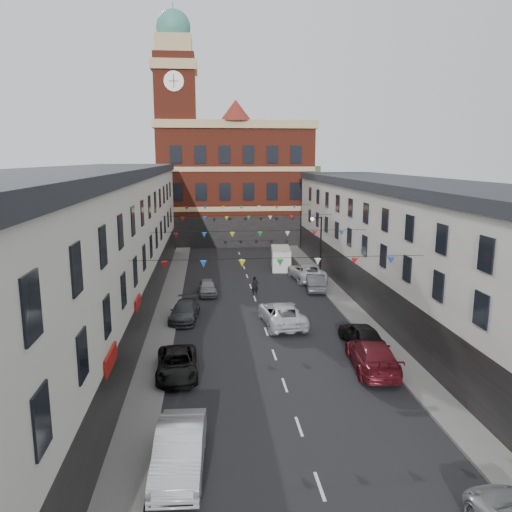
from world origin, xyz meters
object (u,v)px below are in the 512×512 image
object	(u,v)px
car_left_e	(207,287)
car_right_c	(372,355)
white_van	(281,258)
car_right_f	(306,271)
car_right_d	(361,334)
moving_car	(282,314)
car_right_e	(315,282)
car_left_c	(177,364)
street_lamp	(318,239)
car_left_b	(180,450)
pedestrian	(255,286)
car_left_d	(185,311)

from	to	relation	value
car_left_e	car_right_c	world-z (taller)	car_right_c
white_van	car_right_f	bearing A→B (deg)	-66.32
car_left_e	white_van	bearing A→B (deg)	48.87
car_right_d	moving_car	xyz separation A→B (m)	(-4.26, 4.38, 0.06)
car_right_e	car_left_c	bearing A→B (deg)	63.31
car_right_d	white_van	bearing A→B (deg)	-91.14
car_right_e	street_lamp	bearing A→B (deg)	-98.40
car_left_c	car_right_e	distance (m)	19.80
moving_car	car_right_f	bearing A→B (deg)	-112.79
car_left_b	pedestrian	xyz separation A→B (m)	(5.04, 23.66, -0.03)
car_left_c	car_right_f	distance (m)	23.11
car_left_d	white_van	size ratio (longest dim) A/B	0.94
car_right_e	pedestrian	world-z (taller)	pedestrian
car_right_e	pedestrian	size ratio (longest dim) A/B	2.73
car_right_e	white_van	world-z (taller)	white_van
car_right_c	pedestrian	size ratio (longest dim) A/B	3.46
car_left_d	car_right_e	size ratio (longest dim) A/B	1.04
pedestrian	car_right_c	bearing A→B (deg)	-77.27
street_lamp	car_left_b	size ratio (longest dim) A/B	1.20
moving_car	pedestrian	size ratio (longest dim) A/B	3.57
car_left_d	pedestrian	size ratio (longest dim) A/B	2.84
car_right_e	pedestrian	distance (m)	5.50
car_left_c	car_left_b	bearing A→B (deg)	-88.81
street_lamp	car_right_c	distance (m)	20.81
car_left_b	car_right_d	size ratio (longest dim) A/B	1.17
car_left_b	car_right_c	xyz separation A→B (m)	(9.97, 8.06, -0.02)
car_right_f	pedestrian	size ratio (longest dim) A/B	3.60
car_right_d	pedestrian	distance (m)	13.26
car_right_c	car_right_e	distance (m)	16.73
moving_car	white_van	world-z (taller)	white_van
car_left_c	car_right_d	world-z (taller)	car_right_d
white_van	street_lamp	bearing A→B (deg)	-56.86
street_lamp	car_left_d	distance (m)	16.63
car_right_f	car_right_d	bearing A→B (deg)	84.96
car_right_f	pedestrian	xyz separation A→B (m)	(-5.39, -4.99, 0.00)
white_van	pedestrian	xyz separation A→B (m)	(-3.69, -10.21, -0.27)
car_left_c	car_right_f	size ratio (longest dim) A/B	0.81
car_right_c	car_left_e	bearing A→B (deg)	-55.73
street_lamp	white_van	world-z (taller)	street_lamp
car_left_b	car_left_e	xyz separation A→B (m)	(1.07, 24.31, -0.19)
car_right_e	moving_car	xyz separation A→B (m)	(-4.26, -8.87, 0.07)
car_left_d	car_right_d	xyz separation A→B (m)	(11.00, -6.06, 0.07)
moving_car	car_right_e	bearing A→B (deg)	-119.94
pedestrian	car_right_d	bearing A→B (deg)	-70.86
street_lamp	car_right_d	size ratio (longest dim) A/B	1.41
white_van	moving_car	bearing A→B (deg)	-92.46
car_left_d	moving_car	xyz separation A→B (m)	(6.74, -1.69, 0.13)
car_left_d	car_right_c	xyz separation A→B (m)	(10.55, -9.53, 0.14)
car_left_c	car_left_d	world-z (taller)	car_left_d
pedestrian	car_left_e	bearing A→B (deg)	165.78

